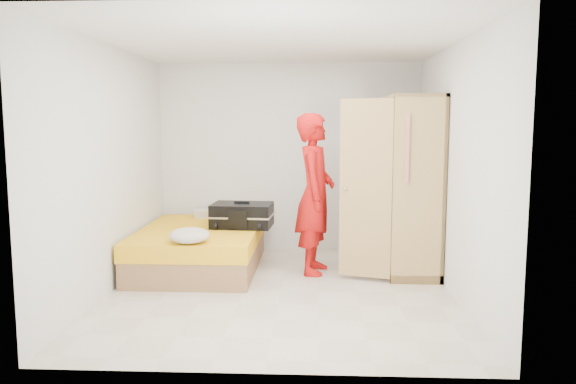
{
  "coord_description": "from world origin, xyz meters",
  "views": [
    {
      "loc": [
        0.35,
        -5.81,
        1.79
      ],
      "look_at": [
        0.05,
        0.53,
        1.0
      ],
      "focal_mm": 35.0,
      "sensor_mm": 36.0,
      "label": 1
    }
  ],
  "objects_px": {
    "suitcase": "(242,215)",
    "round_cushion": "(190,235)",
    "wardrobe": "(407,189)",
    "person": "(315,194)",
    "bed": "(200,248)"
  },
  "relations": [
    {
      "from": "round_cushion",
      "to": "bed",
      "type": "bearing_deg",
      "value": 94.34
    },
    {
      "from": "suitcase",
      "to": "round_cushion",
      "type": "height_order",
      "value": "suitcase"
    },
    {
      "from": "person",
      "to": "suitcase",
      "type": "relative_size",
      "value": 2.42
    },
    {
      "from": "wardrobe",
      "to": "round_cushion",
      "type": "bearing_deg",
      "value": -161.57
    },
    {
      "from": "person",
      "to": "wardrobe",
      "type": "bearing_deg",
      "value": -78.25
    },
    {
      "from": "wardrobe",
      "to": "suitcase",
      "type": "distance_m",
      "value": 2.03
    },
    {
      "from": "wardrobe",
      "to": "person",
      "type": "distance_m",
      "value": 1.09
    },
    {
      "from": "person",
      "to": "bed",
      "type": "bearing_deg",
      "value": 92.32
    },
    {
      "from": "bed",
      "to": "suitcase",
      "type": "bearing_deg",
      "value": 13.45
    },
    {
      "from": "suitcase",
      "to": "round_cushion",
      "type": "distance_m",
      "value": 1.07
    },
    {
      "from": "wardrobe",
      "to": "suitcase",
      "type": "relative_size",
      "value": 2.68
    },
    {
      "from": "bed",
      "to": "suitcase",
      "type": "distance_m",
      "value": 0.65
    },
    {
      "from": "round_cushion",
      "to": "person",
      "type": "bearing_deg",
      "value": 28.3
    },
    {
      "from": "person",
      "to": "suitcase",
      "type": "distance_m",
      "value": 0.98
    },
    {
      "from": "person",
      "to": "round_cushion",
      "type": "distance_m",
      "value": 1.57
    }
  ]
}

